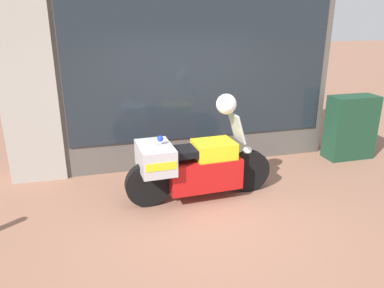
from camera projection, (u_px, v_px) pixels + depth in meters
The scene contains 6 objects.
ground_plane at pixel (210, 212), 5.42m from camera, with size 60.00×60.00×0.00m, color #8E604C.
shop_building at pixel (155, 56), 6.47m from camera, with size 5.87×0.55×4.02m.
window_display at pixel (197, 136), 7.20m from camera, with size 4.53×0.30×2.03m.
paramedic_motorcycle at pixel (192, 166), 5.64m from camera, with size 2.31×0.76×1.31m.
utility_cabinet at pixel (351, 127), 7.29m from camera, with size 0.92×0.44×1.24m, color #193D28.
white_helmet at pixel (226, 104), 5.49m from camera, with size 0.30×0.30×0.30m, color white.
Camera 1 is at (-1.51, -4.55, 2.72)m, focal length 35.00 mm.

